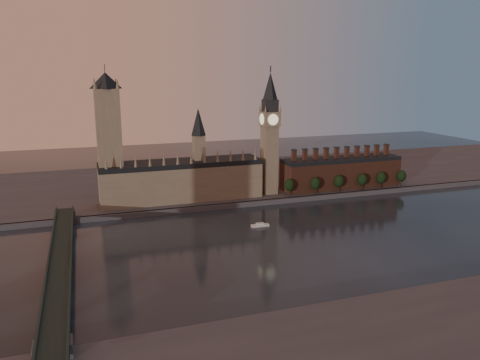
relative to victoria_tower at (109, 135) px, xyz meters
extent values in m
plane|color=black|center=(120.00, -115.00, -59.09)|extent=(900.00, 900.00, 0.00)
cube|color=#49494E|center=(120.00, -25.00, -57.09)|extent=(900.00, 4.00, 4.00)
cube|color=#49494E|center=(120.00, 65.00, -57.09)|extent=(900.00, 180.00, 4.00)
cube|color=gray|center=(55.00, 0.00, -41.09)|extent=(130.00, 30.00, 28.00)
cube|color=black|center=(55.00, 0.00, -25.09)|extent=(130.00, 30.00, 4.00)
cube|color=gray|center=(70.00, 0.00, -15.09)|extent=(9.00, 9.00, 24.00)
cone|color=black|center=(70.00, 0.00, 7.91)|extent=(12.00, 12.00, 22.00)
cone|color=gray|center=(-4.00, -14.00, -18.09)|extent=(2.60, 2.60, 10.00)
cone|color=gray|center=(6.73, -14.00, -18.09)|extent=(2.60, 2.60, 10.00)
cone|color=gray|center=(17.45, -14.00, -18.09)|extent=(2.60, 2.60, 10.00)
cone|color=gray|center=(28.18, -14.00, -18.09)|extent=(2.60, 2.60, 10.00)
cone|color=gray|center=(38.91, -14.00, -18.09)|extent=(2.60, 2.60, 10.00)
cone|color=gray|center=(49.64, -14.00, -18.09)|extent=(2.60, 2.60, 10.00)
cone|color=gray|center=(60.36, -14.00, -18.09)|extent=(2.60, 2.60, 10.00)
cone|color=gray|center=(71.09, -14.00, -18.09)|extent=(2.60, 2.60, 10.00)
cone|color=gray|center=(81.82, -14.00, -18.09)|extent=(2.60, 2.60, 10.00)
cone|color=gray|center=(92.55, -14.00, -18.09)|extent=(2.60, 2.60, 10.00)
cone|color=gray|center=(103.27, -14.00, -18.09)|extent=(2.60, 2.60, 10.00)
cone|color=gray|center=(114.00, -14.00, -18.09)|extent=(2.60, 2.60, 10.00)
cube|color=gray|center=(0.00, 0.00, -10.09)|extent=(18.00, 18.00, 90.00)
cone|color=black|center=(0.00, 0.00, 40.91)|extent=(24.00, 24.00, 12.00)
cylinder|color=#232326|center=(0.00, 0.00, 46.91)|extent=(0.50, 0.50, 12.00)
cone|color=gray|center=(-8.00, -8.00, 38.91)|extent=(3.00, 3.00, 8.00)
cone|color=gray|center=(8.00, -8.00, 38.91)|extent=(3.00, 3.00, 8.00)
cone|color=gray|center=(-8.00, 8.00, 38.91)|extent=(3.00, 3.00, 8.00)
cone|color=gray|center=(8.00, 8.00, 38.91)|extent=(3.00, 3.00, 8.00)
cube|color=gray|center=(130.00, -5.00, -26.09)|extent=(12.00, 12.00, 58.00)
cube|color=gray|center=(130.00, -5.00, 8.91)|extent=(14.00, 14.00, 12.00)
cube|color=#232326|center=(130.00, -5.00, 19.91)|extent=(11.00, 11.00, 10.00)
cone|color=black|center=(130.00, -5.00, 35.91)|extent=(13.00, 13.00, 22.00)
cylinder|color=#232326|center=(130.00, -5.00, 49.41)|extent=(1.00, 1.00, 5.00)
cylinder|color=beige|center=(130.00, -12.20, 8.91)|extent=(9.00, 0.50, 9.00)
cylinder|color=beige|center=(130.00, 2.20, 8.91)|extent=(9.00, 0.50, 9.00)
cylinder|color=beige|center=(122.80, -5.00, 8.91)|extent=(0.50, 9.00, 9.00)
cylinder|color=beige|center=(137.20, -5.00, 8.91)|extent=(0.50, 9.00, 9.00)
cone|color=gray|center=(123.50, -11.50, 17.91)|extent=(2.00, 2.00, 6.00)
cone|color=gray|center=(136.50, -11.50, 17.91)|extent=(2.00, 2.00, 6.00)
cone|color=gray|center=(123.50, 1.50, 17.91)|extent=(2.00, 2.00, 6.00)
cone|color=gray|center=(136.50, 1.50, 17.91)|extent=(2.00, 2.00, 6.00)
cube|color=brown|center=(200.00, -5.00, -43.09)|extent=(110.00, 25.00, 24.00)
cube|color=black|center=(200.00, -5.00, -29.59)|extent=(110.00, 25.00, 3.00)
cube|color=brown|center=(153.00, -5.00, -23.59)|extent=(3.50, 3.50, 9.00)
cube|color=#232326|center=(153.00, -5.00, -18.59)|extent=(4.20, 4.20, 1.00)
cube|color=brown|center=(163.44, -5.00, -23.59)|extent=(3.50, 3.50, 9.00)
cube|color=#232326|center=(163.44, -5.00, -18.59)|extent=(4.20, 4.20, 1.00)
cube|color=brown|center=(173.89, -5.00, -23.59)|extent=(3.50, 3.50, 9.00)
cube|color=#232326|center=(173.89, -5.00, -18.59)|extent=(4.20, 4.20, 1.00)
cube|color=brown|center=(184.33, -5.00, -23.59)|extent=(3.50, 3.50, 9.00)
cube|color=#232326|center=(184.33, -5.00, -18.59)|extent=(4.20, 4.20, 1.00)
cube|color=brown|center=(194.78, -5.00, -23.59)|extent=(3.50, 3.50, 9.00)
cube|color=#232326|center=(194.78, -5.00, -18.59)|extent=(4.20, 4.20, 1.00)
cube|color=brown|center=(205.22, -5.00, -23.59)|extent=(3.50, 3.50, 9.00)
cube|color=#232326|center=(205.22, -5.00, -18.59)|extent=(4.20, 4.20, 1.00)
cube|color=brown|center=(215.67, -5.00, -23.59)|extent=(3.50, 3.50, 9.00)
cube|color=#232326|center=(215.67, -5.00, -18.59)|extent=(4.20, 4.20, 1.00)
cube|color=brown|center=(226.11, -5.00, -23.59)|extent=(3.50, 3.50, 9.00)
cube|color=#232326|center=(226.11, -5.00, -18.59)|extent=(4.20, 4.20, 1.00)
cube|color=brown|center=(236.56, -5.00, -23.59)|extent=(3.50, 3.50, 9.00)
cube|color=#232326|center=(236.56, -5.00, -18.59)|extent=(4.20, 4.20, 1.00)
cube|color=brown|center=(247.00, -5.00, -23.59)|extent=(3.50, 3.50, 9.00)
cube|color=#232326|center=(247.00, -5.00, -18.59)|extent=(4.20, 4.20, 1.00)
cylinder|color=black|center=(142.56, -19.78, -52.09)|extent=(0.80, 0.80, 6.00)
ellipsoid|color=black|center=(142.56, -19.78, -45.59)|extent=(8.60, 8.60, 10.75)
cylinder|color=black|center=(166.07, -21.14, -52.09)|extent=(0.80, 0.80, 6.00)
ellipsoid|color=black|center=(166.07, -21.14, -45.59)|extent=(8.60, 8.60, 10.75)
cylinder|color=black|center=(189.40, -20.38, -52.09)|extent=(0.80, 0.80, 6.00)
ellipsoid|color=black|center=(189.40, -20.38, -45.59)|extent=(8.60, 8.60, 10.75)
cylinder|color=black|center=(212.14, -21.47, -52.09)|extent=(0.80, 0.80, 6.00)
ellipsoid|color=black|center=(212.14, -21.47, -45.59)|extent=(8.60, 8.60, 10.75)
cylinder|color=black|center=(232.21, -20.64, -52.09)|extent=(0.80, 0.80, 6.00)
ellipsoid|color=black|center=(232.21, -20.64, -45.59)|extent=(8.60, 8.60, 10.75)
cylinder|color=black|center=(254.14, -20.45, -52.09)|extent=(0.80, 0.80, 6.00)
ellipsoid|color=black|center=(254.14, -20.45, -45.59)|extent=(8.60, 8.60, 10.75)
cube|color=black|center=(-35.00, -120.00, -50.09)|extent=(12.00, 200.00, 2.50)
cube|color=black|center=(-40.50, -120.00, -48.19)|extent=(1.00, 200.00, 1.30)
cube|color=black|center=(-29.50, -120.00, -48.19)|extent=(1.00, 200.00, 1.30)
cube|color=#49494E|center=(-35.00, -25.00, -52.09)|extent=(14.00, 8.00, 6.00)
cube|color=#49494E|center=(-35.00, -200.00, -52.09)|extent=(14.00, 8.00, 6.00)
cylinder|color=#232326|center=(-35.00, -200.00, -55.21)|extent=(8.00, 8.00, 7.75)
cylinder|color=#232326|center=(-35.00, -166.00, -55.21)|extent=(8.00, 8.00, 7.75)
cylinder|color=#232326|center=(-35.00, -132.00, -55.21)|extent=(8.00, 8.00, 7.75)
cylinder|color=#232326|center=(-35.00, -98.00, -55.21)|extent=(8.00, 8.00, 7.75)
cylinder|color=#232326|center=(-35.00, -64.00, -55.21)|extent=(8.00, 8.00, 7.75)
cylinder|color=#232326|center=(-35.00, -30.00, -55.21)|extent=(8.00, 8.00, 7.75)
cube|color=silver|center=(94.97, -74.90, -58.36)|extent=(12.84, 4.19, 1.45)
cube|color=silver|center=(94.97, -74.90, -57.09)|extent=(5.55, 2.96, 1.09)
camera|label=1|loc=(-19.03, -367.04, 47.47)|focal=35.00mm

